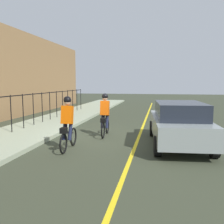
{
  "coord_description": "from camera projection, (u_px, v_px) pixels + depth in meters",
  "views": [
    {
      "loc": [
        -9.89,
        -2.42,
        2.27
      ],
      "look_at": [
        0.6,
        -0.4,
        1.0
      ],
      "focal_mm": 39.66,
      "sensor_mm": 36.0,
      "label": 1
    }
  ],
  "objects": [
    {
      "name": "cyclist_lead",
      "position": [
        105.0,
        115.0,
        10.45
      ],
      "size": [
        1.71,
        0.37,
        1.83
      ],
      "rotation": [
        0.0,
        0.0,
        0.04
      ],
      "color": "black",
      "rests_on": "ground"
    },
    {
      "name": "cyclist_follow",
      "position": [
        68.0,
        123.0,
        8.28
      ],
      "size": [
        1.71,
        0.37,
        1.83
      ],
      "rotation": [
        0.0,
        0.0,
        0.04
      ],
      "color": "black",
      "rests_on": "ground"
    },
    {
      "name": "iron_fence",
      "position": [
        28.0,
        105.0,
        11.91
      ],
      "size": [
        16.23,
        0.04,
        1.6
      ],
      "color": "black",
      "rests_on": "sidewalk"
    },
    {
      "name": "patrol_sedan",
      "position": [
        179.0,
        123.0,
        8.93
      ],
      "size": [
        4.53,
        2.21,
        1.58
      ],
      "rotation": [
        0.0,
        0.0,
        0.08
      ],
      "color": "gray",
      "rests_on": "ground"
    },
    {
      "name": "ground_plane",
      "position": [
        100.0,
        137.0,
        10.37
      ],
      "size": [
        80.0,
        80.0,
        0.0
      ],
      "primitive_type": "plane",
      "color": "#353A2A"
    },
    {
      "name": "lane_line_centre",
      "position": [
        138.0,
        139.0,
        10.07
      ],
      "size": [
        36.0,
        0.12,
        0.01
      ],
      "primitive_type": "cube",
      "color": "yellow",
      "rests_on": "ground"
    },
    {
      "name": "sidewalk",
      "position": [
        26.0,
        132.0,
        11.0
      ],
      "size": [
        40.0,
        3.2,
        0.15
      ],
      "primitive_type": "cube",
      "color": "#96A084",
      "rests_on": "ground"
    }
  ]
}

